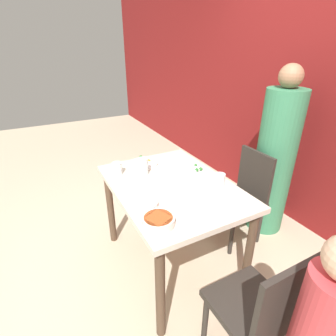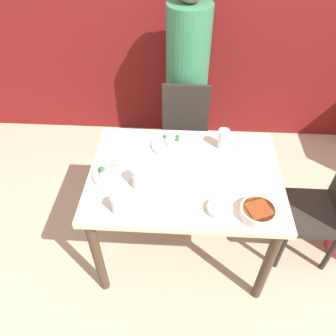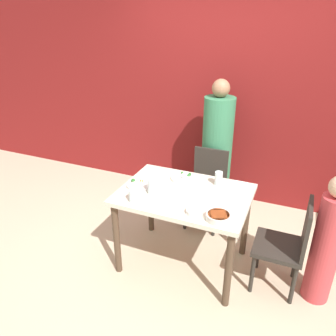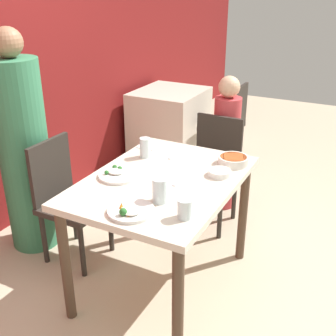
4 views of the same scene
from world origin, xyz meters
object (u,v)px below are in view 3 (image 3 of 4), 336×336
object	(u,v)px
person_adult	(217,153)
chair_adult_spot	(207,186)
plate_rice_adult	(139,184)
glass_water_tall	(152,186)
chair_child_spot	(288,244)
person_child	(327,244)
bowl_curry	(218,217)

from	to	relation	value
person_adult	chair_adult_spot	bearing A→B (deg)	-90.00
plate_rice_adult	glass_water_tall	distance (m)	0.20
chair_child_spot	glass_water_tall	distance (m)	1.23
plate_rice_adult	person_adult	bearing A→B (deg)	69.76
glass_water_tall	chair_child_spot	bearing A→B (deg)	7.66
chair_adult_spot	person_child	world-z (taller)	person_child
person_child	plate_rice_adult	distance (m)	1.64
bowl_curry	glass_water_tall	size ratio (longest dim) A/B	1.43
person_adult	plate_rice_adult	distance (m)	1.22
bowl_curry	plate_rice_adult	world-z (taller)	plate_rice_adult
chair_child_spot	glass_water_tall	bearing A→B (deg)	-82.34
glass_water_tall	bowl_curry	bearing A→B (deg)	-15.47
person_child	plate_rice_adult	bearing A→B (deg)	-177.10
person_child	glass_water_tall	size ratio (longest dim) A/B	8.57
chair_adult_spot	glass_water_tall	bearing A→B (deg)	-105.83
bowl_curry	plate_rice_adult	distance (m)	0.85
glass_water_tall	chair_adult_spot	bearing A→B (deg)	74.17
person_child	chair_adult_spot	bearing A→B (deg)	149.22
bowl_curry	glass_water_tall	distance (m)	0.66
person_adult	bowl_curry	world-z (taller)	person_adult
person_adult	person_child	xyz separation A→B (m)	(1.20, -1.06, -0.18)
chair_child_spot	person_child	size ratio (longest dim) A/B	0.75
person_child	bowl_curry	size ratio (longest dim) A/B	6.00
person_adult	bowl_curry	size ratio (longest dim) A/B	8.25
chair_adult_spot	person_child	xyz separation A→B (m)	(1.20, -0.71, 0.08)
person_adult	glass_water_tall	world-z (taller)	person_adult
chair_child_spot	person_adult	bearing A→B (deg)	-139.14
chair_adult_spot	chair_child_spot	xyz separation A→B (m)	(0.92, -0.71, 0.00)
chair_child_spot	person_child	distance (m)	0.29
chair_child_spot	plate_rice_adult	distance (m)	1.38
person_child	plate_rice_adult	world-z (taller)	person_child
chair_adult_spot	bowl_curry	bearing A→B (deg)	-69.44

